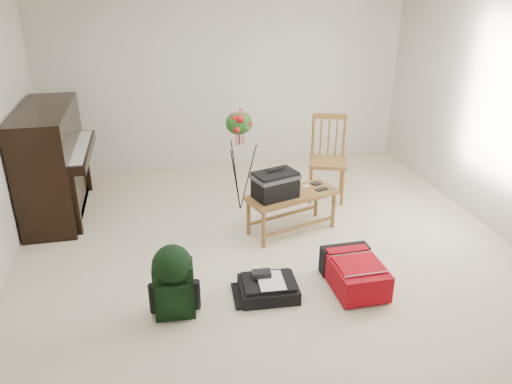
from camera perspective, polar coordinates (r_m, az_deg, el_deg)
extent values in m
cube|color=beige|center=(4.94, 2.05, -7.96)|extent=(5.00, 5.50, 0.01)
cube|color=beige|center=(7.01, -3.39, 12.82)|extent=(5.00, 0.04, 2.50)
cube|color=black|center=(6.10, -22.32, 3.17)|extent=(0.55, 1.50, 1.25)
cube|color=black|center=(6.02, -19.67, 4.37)|extent=(0.28, 1.30, 0.10)
cube|color=white|center=(6.00, -19.74, 4.82)|extent=(0.22, 1.20, 0.02)
cube|color=black|center=(6.30, -21.06, -1.67)|extent=(0.45, 1.30, 0.10)
cube|color=olive|center=(5.31, 4.15, -0.36)|extent=(1.06, 0.68, 0.04)
cylinder|color=olive|center=(5.17, -0.19, -3.74)|extent=(0.04, 0.04, 0.41)
cylinder|color=olive|center=(5.45, -0.89, -2.22)|extent=(0.04, 0.04, 0.41)
cylinder|color=olive|center=(5.41, 9.08, -2.77)|extent=(0.04, 0.04, 0.41)
cylinder|color=olive|center=(5.67, 7.96, -1.36)|extent=(0.04, 0.04, 0.41)
cube|color=olive|center=(6.13, 8.18, 3.41)|extent=(0.57, 0.57, 0.04)
cylinder|color=olive|center=(6.00, 6.94, 0.43)|extent=(0.04, 0.04, 0.46)
cylinder|color=olive|center=(6.33, 5.84, 1.79)|extent=(0.04, 0.04, 0.46)
cylinder|color=olive|center=(6.13, 10.32, 0.73)|extent=(0.04, 0.04, 0.46)
cylinder|color=olive|center=(6.45, 9.07, 2.04)|extent=(0.04, 0.04, 0.46)
cube|color=olive|center=(6.14, 7.86, 8.57)|extent=(0.39, 0.17, 0.06)
cylinder|color=olive|center=(6.15, 6.04, 6.22)|extent=(0.04, 0.04, 0.55)
cylinder|color=olive|center=(6.28, 9.38, 6.39)|extent=(0.04, 0.04, 0.55)
cube|color=#AE0714|center=(4.59, 11.22, -9.12)|extent=(0.44, 0.64, 0.25)
cube|color=black|center=(4.78, 10.08, -7.55)|extent=(0.45, 0.15, 0.27)
cube|color=#AE0714|center=(4.48, 11.58, -8.00)|extent=(0.39, 0.37, 0.02)
cube|color=silver|center=(4.34, 12.53, -9.19)|extent=(0.40, 0.01, 0.01)
cube|color=black|center=(4.45, 1.41, -11.04)|extent=(0.52, 0.43, 0.12)
cube|color=black|center=(4.40, 1.42, -10.24)|extent=(0.46, 0.36, 0.03)
cube|color=white|center=(4.38, 1.74, -10.08)|extent=(0.24, 0.31, 0.01)
cube|color=black|center=(4.41, 0.60, -9.35)|extent=(0.17, 0.11, 0.05)
cube|color=black|center=(4.18, -9.33, -10.92)|extent=(0.34, 0.21, 0.49)
cube|color=black|center=(4.10, -9.19, -12.17)|extent=(0.26, 0.07, 0.28)
sphere|color=black|center=(4.05, -9.56, -8.10)|extent=(0.31, 0.31, 0.31)
cube|color=black|center=(4.27, -10.44, -10.25)|extent=(0.05, 0.03, 0.43)
cube|color=black|center=(4.27, -8.39, -10.07)|extent=(0.05, 0.03, 0.43)
cylinder|color=black|center=(5.61, -1.94, 6.96)|extent=(0.01, 0.01, 0.32)
ellipsoid|color=#21591B|center=(5.58, -1.95, 7.91)|extent=(0.30, 0.21, 0.28)
cube|color=red|center=(5.54, -1.93, 8.81)|extent=(0.16, 0.07, 0.09)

